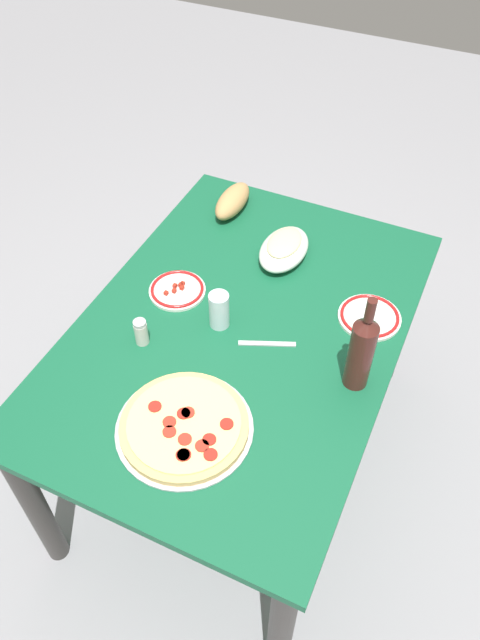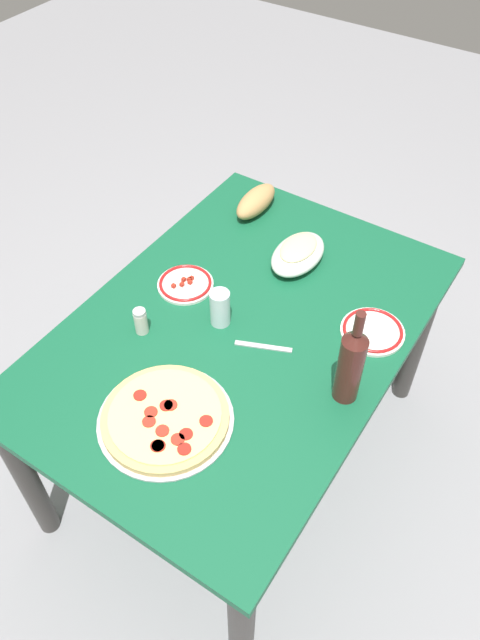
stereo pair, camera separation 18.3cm
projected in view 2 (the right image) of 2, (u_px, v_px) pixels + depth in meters
The scene contains 11 objects.
ground_plane at pixel (240, 452), 2.39m from camera, with size 8.00×8.00×0.00m, color gray.
dining_table at pixel (240, 350), 1.93m from camera, with size 1.35×0.93×0.73m.
pepperoni_pizza at pixel (165, 418), 1.61m from camera, with size 0.36×0.36×0.03m.
baked_pasta_dish at pixel (298, 253), 2.02m from camera, with size 0.24×0.15×0.08m.
wine_bottle at pixel (351, 364), 1.58m from camera, with size 0.07×0.07×0.32m.
water_glass at pixel (220, 308), 1.82m from camera, with size 0.06×0.06×0.12m, color silver.
side_plate_near at pixel (185, 284), 1.96m from camera, with size 0.18×0.18×0.02m.
side_plate_far at pixel (373, 331), 1.83m from camera, with size 0.19×0.19×0.02m.
bread_loaf at pixel (256, 201), 2.21m from camera, with size 0.22×0.09×0.08m, color tan.
spice_shaker at pixel (141, 321), 1.81m from camera, with size 0.04×0.04×0.09m.
fork_right at pixel (263, 347), 1.79m from camera, with size 0.17×0.02×0.01m, color #B7B7BC.
Camera 2 is at (-1.04, -0.68, 2.10)m, focal length 34.32 mm.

